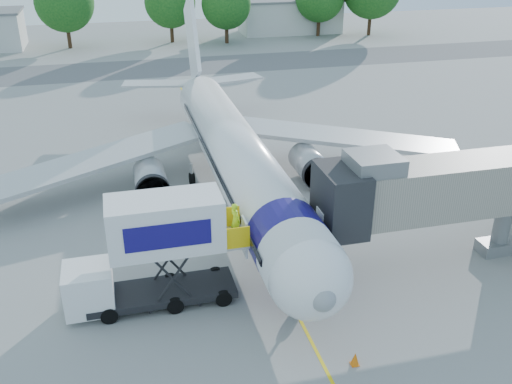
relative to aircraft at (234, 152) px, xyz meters
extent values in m
plane|color=gray|center=(0.00, -4.12, -2.95)|extent=(160.00, 160.00, 0.00)
cube|color=yellow|center=(0.00, -4.12, -2.94)|extent=(0.15, 70.00, 0.01)
cube|color=#59595B|center=(0.00, 37.88, -2.94)|extent=(120.00, 10.00, 0.01)
cylinder|color=white|center=(0.00, -1.12, 0.05)|extent=(3.70, 28.00, 3.70)
sphere|color=white|center=(0.00, -15.12, 0.05)|extent=(3.70, 3.70, 3.70)
sphere|color=gray|center=(0.00, -16.67, 0.05)|extent=(1.10, 1.10, 1.10)
cone|color=white|center=(0.00, 15.88, 0.05)|extent=(3.70, 6.00, 3.70)
cube|color=white|center=(0.00, 16.88, 4.25)|extent=(0.35, 7.26, 8.29)
cube|color=#AEB1B3|center=(9.00, 2.38, -0.65)|extent=(16.17, 9.32, 1.42)
cube|color=#AEB1B3|center=(-9.00, 2.38, -0.65)|extent=(16.17, 9.32, 1.42)
cylinder|color=#999BA0|center=(5.50, 0.38, -1.65)|extent=(2.10, 3.60, 2.10)
cylinder|color=#999BA0|center=(-5.50, 0.38, -1.65)|extent=(2.10, 3.60, 2.10)
cube|color=black|center=(0.00, -15.42, 0.50)|extent=(2.60, 1.39, 0.81)
cylinder|color=navy|center=(0.00, -12.12, 0.05)|extent=(3.73, 2.00, 3.73)
cylinder|color=silver|center=(0.00, -13.62, -2.20)|extent=(0.16, 0.16, 1.50)
cylinder|color=black|center=(0.00, -13.62, -2.63)|extent=(0.25, 0.64, 0.64)
cylinder|color=black|center=(2.60, 1.88, -2.50)|extent=(0.35, 0.90, 0.90)
cylinder|color=black|center=(-2.60, 1.88, -2.50)|extent=(0.35, 0.90, 0.90)
cube|color=#9E9487|center=(9.00, -11.12, 1.45)|extent=(13.60, 2.60, 2.80)
cube|color=black|center=(2.90, -11.12, 1.45)|extent=(2.00, 3.20, 3.20)
cube|color=slate|center=(4.50, -11.12, 3.25)|extent=(2.40, 2.40, 0.80)
cylinder|color=slate|center=(12.50, -11.12, -1.45)|extent=(0.90, 0.90, 3.00)
cube|color=slate|center=(12.50, -11.12, -2.60)|extent=(2.20, 1.20, 0.70)
cylinder|color=black|center=(11.60, -11.12, -2.60)|extent=(0.30, 0.70, 0.70)
cylinder|color=black|center=(13.40, -11.12, -2.60)|extent=(0.30, 0.70, 0.70)
cube|color=black|center=(-6.00, -11.12, -2.40)|extent=(7.00, 2.30, 0.35)
cube|color=white|center=(-9.30, -11.12, -1.60)|extent=(2.20, 2.20, 2.10)
cube|color=black|center=(-9.30, -11.12, -1.15)|extent=(1.90, 2.10, 0.70)
cube|color=white|center=(-5.60, -11.12, 1.30)|extent=(5.20, 2.40, 2.50)
cube|color=navy|center=(-5.60, -12.34, 1.30)|extent=(3.80, 0.04, 1.20)
cube|color=silver|center=(-2.45, -11.12, 0.10)|extent=(1.10, 2.20, 0.10)
cube|color=yellow|center=(-2.45, -12.17, 0.65)|extent=(1.10, 0.06, 1.10)
cube|color=yellow|center=(-2.45, -10.07, 0.65)|extent=(1.10, 0.06, 1.10)
cylinder|color=black|center=(-3.20, -12.17, -2.55)|extent=(0.80, 0.25, 0.80)
cylinder|color=black|center=(-3.20, -10.07, -2.55)|extent=(0.80, 0.25, 0.80)
cylinder|color=black|center=(-8.50, -12.17, -2.55)|extent=(0.80, 0.25, 0.80)
cylinder|color=black|center=(-8.50, -10.07, -2.55)|extent=(0.80, 0.25, 0.80)
imported|color=#AEEC18|center=(-2.33, -11.12, 1.02)|extent=(0.59, 0.73, 1.73)
cone|color=orange|center=(1.27, -17.46, -2.65)|extent=(0.37, 0.37, 0.60)
cube|color=orange|center=(1.27, -17.46, -2.93)|extent=(0.34, 0.34, 0.03)
cube|color=silver|center=(22.00, 57.88, -0.45)|extent=(16.00, 7.00, 5.00)
cube|color=slate|center=(22.00, 57.88, 2.20)|extent=(16.40, 7.40, 0.30)
cylinder|color=#382314|center=(-12.62, 53.31, -1.10)|extent=(0.56, 0.56, 3.69)
sphere|color=#134A17|center=(-12.62, 53.31, 3.41)|extent=(8.20, 8.20, 8.20)
cylinder|color=#382314|center=(2.24, 54.15, -1.25)|extent=(0.56, 0.56, 3.39)
sphere|color=#134A17|center=(2.24, 54.15, 2.89)|extent=(7.53, 7.53, 7.53)
cylinder|color=#382314|center=(10.12, 51.41, -1.31)|extent=(0.56, 0.56, 3.27)
sphere|color=#134A17|center=(10.12, 51.41, 2.69)|extent=(7.27, 7.27, 7.27)
cylinder|color=#382314|center=(25.49, 53.70, -1.22)|extent=(0.56, 0.56, 3.46)
cylinder|color=#382314|center=(33.62, 52.30, -0.91)|extent=(0.56, 0.56, 4.08)
camera|label=1|loc=(-7.23, -34.16, 13.70)|focal=40.00mm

